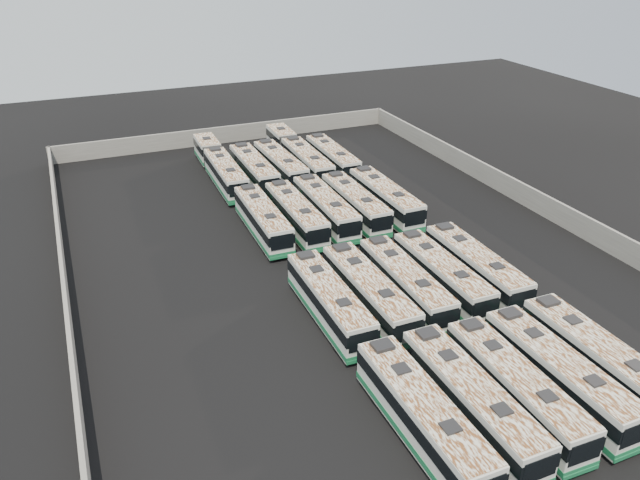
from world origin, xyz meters
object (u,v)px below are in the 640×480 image
Objects in this scene: bus_back_center at (280,166)px; bus_midback_right at (355,204)px; bus_front_far_left at (422,416)px; bus_front_far_right at (598,360)px; bus_midback_far_right at (385,198)px; bus_back_far_right at (332,158)px; bus_midfront_far_left at (329,301)px; bus_midback_center at (325,208)px; bus_midback_far_left at (263,219)px; bus_midfront_far_right at (476,267)px; bus_front_center at (515,388)px; bus_front_right at (558,374)px; bus_midfront_center at (405,283)px; bus_back_left at (254,170)px; bus_back_far_left at (219,165)px; bus_midfront_right at (442,275)px; bus_midfront_left at (369,293)px; bus_midback_left at (296,214)px; bus_back_right at (298,154)px; bus_front_left at (471,400)px.

bus_midback_right is at bearing -77.76° from bus_back_center.
bus_front_far_right is (12.70, 0.01, 0.00)m from bus_front_far_left.
bus_midback_far_right is at bearing -65.12° from bus_back_center.
bus_midback_far_right is at bearing -88.99° from bus_back_far_right.
bus_back_far_right is at bearing -1.37° from bus_back_center.
bus_midback_center reaches higher than bus_midfront_far_left.
bus_midback_far_left is (0.01, 28.12, -0.05)m from bus_front_far_left.
bus_midback_right is (-3.31, 15.15, -0.03)m from bus_midfront_far_right.
bus_front_right reaches higher than bus_front_center.
bus_midfront_center is 15.24m from bus_midback_center.
bus_midback_far_right reaches higher than bus_front_right.
bus_front_right is 13.37m from bus_midfront_center.
bus_midback_far_right reaches higher than bus_back_center.
bus_back_left is (-9.57, 27.89, 0.00)m from bus_midfront_far_right.
bus_back_far_left is 1.52× the size of bus_back_center.
bus_front_far_left is 12.82m from bus_midfront_far_left.
bus_midback_far_left is at bearing -103.57° from bus_back_left.
bus_midback_far_right is 13.00m from bus_back_far_right.
bus_midfront_far_right is (3.17, -0.01, 0.03)m from bus_midfront_right.
bus_midfront_left is at bearing -100.63° from bus_midback_center.
bus_front_far_left reaches higher than bus_midback_center.
bus_back_left is (-6.29, 40.88, -0.01)m from bus_front_right.
bus_midfront_far_left is 30.89m from bus_back_far_right.
bus_midfront_far_right reaches higher than bus_midback_left.
bus_back_center reaches higher than bus_midfront_right.
bus_back_right is at bearing 86.83° from bus_front_center.
bus_front_right is 1.02× the size of bus_midback_right.
bus_front_far_right is 1.02× the size of bus_midfront_center.
bus_front_far_left is at bearing -114.77° from bus_midfront_center.
bus_front_far_right is at bearing -89.91° from bus_midback_far_right.
bus_front_far_left is 6.27m from bus_front_center.
bus_midback_far_right reaches higher than bus_back_far_right.
bus_back_far_left is (-12.69, 15.84, -0.06)m from bus_midback_far_right.
bus_midback_far_left is (-12.73, 15.23, -0.03)m from bus_midfront_far_right.
bus_front_far_right reaches higher than bus_midback_right.
bus_midback_far_left is at bearing 103.67° from bus_front_center.
bus_front_far_left is at bearing -100.89° from bus_back_right.
bus_midfront_left is (3.14, 12.69, -0.00)m from bus_front_far_left.
bus_front_right is 28.41m from bus_midback_center.
bus_front_far_right is 29.46m from bus_midback_left.
bus_front_far_right is at bearing -88.90° from bus_back_far_right.
bus_front_right is 1.00× the size of bus_back_center.
bus_back_left reaches higher than bus_front_center.
bus_front_left reaches higher than bus_front_right.
bus_midfront_right is (3.30, 12.97, -0.02)m from bus_front_center.
bus_midback_far_left is at bearing -178.73° from bus_midback_center.
bus_midfront_far_right is (12.73, 0.07, 0.01)m from bus_midfront_far_left.
bus_midback_center is at bearing -100.27° from bus_back_right.
bus_midfront_left is 1.03× the size of bus_back_far_right.
bus_midback_right is 0.98× the size of bus_back_center.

